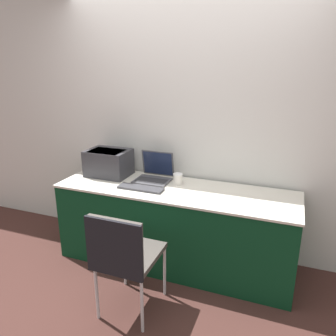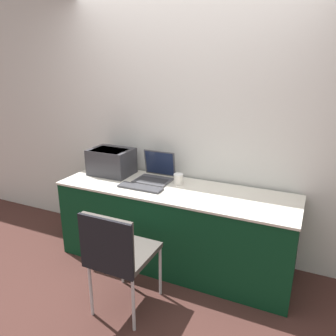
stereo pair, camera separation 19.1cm
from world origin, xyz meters
The scene contains 8 objects.
ground_plane centered at (0.00, 0.00, 0.00)m, with size 14.00×14.00×0.00m, color #472823.
wall_back centered at (0.00, 0.72, 1.30)m, with size 8.00×0.05×2.60m.
table centered at (0.00, 0.33, 0.39)m, with size 2.23×0.68×0.77m.
printer centered at (-0.76, 0.44, 0.92)m, with size 0.43×0.33×0.27m.
laptop_left centered at (-0.27, 0.47, 0.83)m, with size 0.34×0.31×0.27m.
external_keyboard centered at (-0.29, 0.20, 0.78)m, with size 0.43×0.13×0.02m.
coffee_cup centered at (-0.01, 0.45, 0.83)m, with size 0.09×0.09×0.10m.
chair centered at (-0.10, -0.50, 0.56)m, with size 0.43×0.50×0.88m.
Camera 2 is at (1.13, -2.25, 1.88)m, focal length 35.00 mm.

